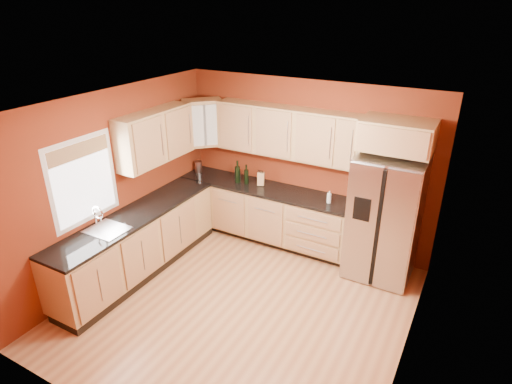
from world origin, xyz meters
TOP-DOWN VIEW (x-y plane):
  - floor at (0.00, 0.00)m, footprint 4.00×4.00m
  - ceiling at (0.00, 0.00)m, footprint 4.00×4.00m
  - wall_back at (0.00, 2.00)m, footprint 4.00×0.04m
  - wall_front at (0.00, -2.00)m, footprint 4.00×0.04m
  - wall_left at (-2.00, 0.00)m, footprint 0.04×4.00m
  - wall_right at (2.00, 0.00)m, footprint 0.04×4.00m
  - base_cabinets_back at (-0.55, 1.70)m, footprint 2.90×0.60m
  - base_cabinets_left at (-1.70, 0.00)m, footprint 0.60×2.80m
  - countertop_back at (-0.55, 1.69)m, footprint 2.90×0.62m
  - countertop_left at (-1.69, 0.00)m, footprint 0.62×2.80m
  - upper_cabinets_back at (-0.25, 1.83)m, footprint 2.30×0.33m
  - upper_cabinets_left at (-1.83, 0.72)m, footprint 0.33×1.35m
  - corner_upper_cabinet at (-1.67, 1.67)m, footprint 0.67×0.67m
  - over_fridge_cabinet at (1.35, 1.70)m, footprint 0.92×0.60m
  - refrigerator at (1.35, 1.62)m, footprint 0.90×0.75m
  - window at (-1.98, -0.50)m, footprint 0.03×0.90m
  - sink_faucet at (-1.69, -0.50)m, footprint 0.50×0.42m
  - canister_left at (-1.85, 1.72)m, footprint 0.16×0.16m
  - canister_right at (-1.05, 1.70)m, footprint 0.12×0.12m
  - wine_bottle_a at (-1.03, 1.66)m, footprint 0.09×0.09m
  - wine_bottle_b at (-0.88, 1.68)m, footprint 0.08×0.08m
  - knife_block at (-0.65, 1.75)m, footprint 0.13×0.13m
  - soap_dispenser at (0.53, 1.65)m, footprint 0.08×0.08m

SIDE VIEW (x-z plane):
  - floor at x=0.00m, z-range 0.00..0.00m
  - base_cabinets_back at x=-0.55m, z-range 0.00..0.88m
  - base_cabinets_left at x=-1.70m, z-range 0.00..0.88m
  - refrigerator at x=1.35m, z-range 0.00..1.78m
  - countertop_back at x=-0.55m, z-range 0.88..0.92m
  - countertop_left at x=-1.69m, z-range 0.88..0.92m
  - canister_right at x=-1.05m, z-range 0.92..1.10m
  - soap_dispenser at x=0.53m, z-range 0.92..1.10m
  - canister_left at x=-1.85m, z-range 0.92..1.12m
  - knife_block at x=-0.65m, z-range 0.92..1.13m
  - sink_faucet at x=-1.69m, z-range 0.92..1.22m
  - wine_bottle_b at x=-0.88m, z-range 0.92..1.24m
  - wine_bottle_a at x=-1.03m, z-range 0.92..1.29m
  - wall_back at x=0.00m, z-range 0.00..2.60m
  - wall_front at x=0.00m, z-range 0.00..2.60m
  - wall_left at x=-2.00m, z-range 0.00..2.60m
  - wall_right at x=2.00m, z-range 0.00..2.60m
  - window at x=-1.98m, z-range 1.05..2.05m
  - upper_cabinets_back at x=-0.25m, z-range 1.45..2.20m
  - upper_cabinets_left at x=-1.83m, z-range 1.45..2.20m
  - corner_upper_cabinet at x=-1.67m, z-range 1.45..2.20m
  - over_fridge_cabinet at x=1.35m, z-range 1.85..2.25m
  - ceiling at x=0.00m, z-range 2.60..2.60m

